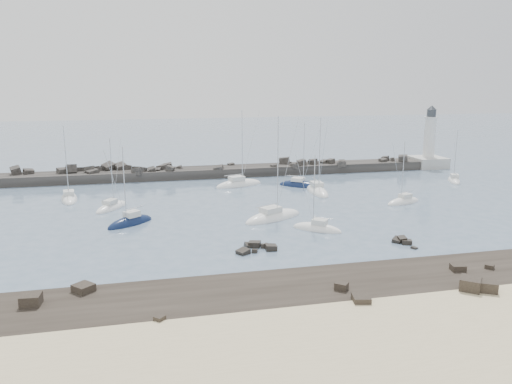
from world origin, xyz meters
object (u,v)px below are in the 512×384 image
at_px(sailboat_3, 112,208).
at_px(sailboat_7, 273,218).
at_px(sailboat_4, 239,185).
at_px(sailboat_10, 454,181).
at_px(sailboat_2, 130,223).
at_px(sailboat_9, 403,202).
at_px(sailboat_1, 69,199).
at_px(sailboat_8, 300,186).
at_px(sailboat_5, 317,229).
at_px(sailboat_6, 317,192).
at_px(lighthouse, 428,154).

xyz_separation_m(sailboat_3, sailboat_7, (22.74, -11.20, 0.01)).
relative_size(sailboat_4, sailboat_10, 1.39).
xyz_separation_m(sailboat_4, sailboat_10, (41.65, -5.64, -0.01)).
relative_size(sailboat_2, sailboat_9, 1.08).
relative_size(sailboat_1, sailboat_8, 1.02).
height_order(sailboat_5, sailboat_6, sailboat_6).
bearing_deg(sailboat_5, sailboat_8, 76.79).
height_order(lighthouse, sailboat_10, lighthouse).
bearing_deg(sailboat_7, sailboat_3, 153.78).
relative_size(sailboat_6, sailboat_8, 1.11).
bearing_deg(sailboat_7, sailboat_2, 174.86).
xyz_separation_m(lighthouse, sailboat_5, (-41.29, -40.86, -2.95)).
distance_m(sailboat_8, sailboat_9, 20.31).
xyz_separation_m(lighthouse, sailboat_6, (-33.59, -19.58, -2.94)).
relative_size(sailboat_2, sailboat_7, 0.75).
xyz_separation_m(sailboat_3, sailboat_5, (27.00, -17.80, 0.00)).
relative_size(sailboat_4, sailboat_7, 0.97).
bearing_deg(sailboat_8, sailboat_10, -4.88).
xyz_separation_m(sailboat_7, sailboat_10, (41.27, 17.91, -0.01)).
bearing_deg(sailboat_4, sailboat_9, -39.62).
distance_m(sailboat_4, sailboat_9, 30.17).
height_order(sailboat_7, sailboat_10, sailboat_7).
relative_size(sailboat_2, sailboat_4, 0.78).
height_order(sailboat_1, sailboat_3, sailboat_1).
distance_m(sailboat_5, sailboat_6, 22.62).
distance_m(sailboat_6, sailboat_10, 29.49).
relative_size(sailboat_1, sailboat_3, 1.12).
xyz_separation_m(sailboat_5, sailboat_10, (37.01, 24.51, 0.00)).
relative_size(sailboat_3, sailboat_4, 0.77).
bearing_deg(sailboat_8, sailboat_3, -164.37).
distance_m(sailboat_7, sailboat_8, 23.12).
relative_size(lighthouse, sailboat_9, 1.34).
bearing_deg(sailboat_3, lighthouse, 18.66).
distance_m(sailboat_2, sailboat_8, 35.75).
relative_size(sailboat_3, sailboat_6, 0.82).
height_order(sailboat_3, sailboat_10, sailboat_3).
distance_m(lighthouse, sailboat_4, 47.25).
bearing_deg(sailboat_5, sailboat_9, 30.41).
relative_size(lighthouse, sailboat_2, 1.24).
bearing_deg(lighthouse, sailboat_8, -158.54).
xyz_separation_m(sailboat_6, sailboat_8, (-1.33, 5.86, -0.02)).
relative_size(sailboat_5, sailboat_8, 0.84).
relative_size(lighthouse, sailboat_7, 0.93).
height_order(sailboat_8, sailboat_9, sailboat_8).
bearing_deg(sailboat_5, sailboat_4, 98.75).
bearing_deg(sailboat_9, lighthouse, 52.85).
xyz_separation_m(sailboat_1, sailboat_8, (40.48, 1.86, -0.01)).
distance_m(sailboat_4, sailboat_6, 15.20).
bearing_deg(sailboat_6, sailboat_5, -109.90).
xyz_separation_m(sailboat_3, sailboat_4, (22.36, 12.35, 0.02)).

